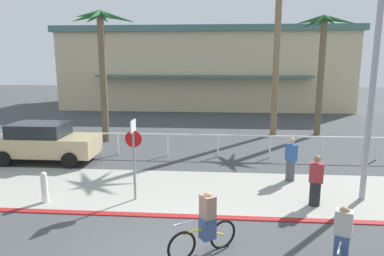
{
  "coord_description": "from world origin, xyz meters",
  "views": [
    {
      "loc": [
        1.19,
        -7.05,
        4.4
      ],
      "look_at": [
        0.17,
        6.0,
        1.81
      ],
      "focal_mm": 32.98,
      "sensor_mm": 36.0,
      "label": 1
    }
  ],
  "objects": [
    {
      "name": "cyclist_teal_1",
      "position": [
        3.73,
        -0.23,
        0.69
      ],
      "size": [
        0.79,
        1.69,
        1.5
      ],
      "color": "black",
      "rests_on": "ground"
    },
    {
      "name": "building_backdrop",
      "position": [
        -0.18,
        27.14,
        3.54
      ],
      "size": [
        25.43,
        11.69,
        7.05
      ],
      "color": "beige",
      "rests_on": "ground"
    },
    {
      "name": "bollard_2",
      "position": [
        -4.16,
        2.86,
        0.52
      ],
      "size": [
        0.2,
        0.2,
        1.0
      ],
      "color": "white",
      "rests_on": "ground"
    },
    {
      "name": "car_tan_1",
      "position": [
        -6.31,
        7.19,
        0.87
      ],
      "size": [
        4.4,
        2.02,
        1.69
      ],
      "color": "tan",
      "rests_on": "ground"
    },
    {
      "name": "cyclist_yellow_0",
      "position": [
        0.92,
        0.36,
        0.69
      ],
      "size": [
        1.53,
        1.08,
        1.5
      ],
      "color": "black",
      "rests_on": "ground"
    },
    {
      "name": "pedestrian_1",
      "position": [
        4.11,
        3.27,
        0.72
      ],
      "size": [
        0.45,
        0.38,
        1.58
      ],
      "color": "#232326",
      "rests_on": "ground"
    },
    {
      "name": "ground_plane",
      "position": [
        0.0,
        10.0,
        0.0
      ],
      "size": [
        80.0,
        80.0,
        0.0
      ],
      "primitive_type": "plane",
      "color": "#424447"
    },
    {
      "name": "sidewalk_strip",
      "position": [
        0.0,
        4.2,
        0.01
      ],
      "size": [
        44.0,
        4.0,
        0.02
      ],
      "primitive_type": "cube",
      "color": "#9E9E93",
      "rests_on": "ground"
    },
    {
      "name": "rail_fence",
      "position": [
        -0.0,
        8.5,
        0.84
      ],
      "size": [
        25.56,
        0.08,
        1.04
      ],
      "color": "white",
      "rests_on": "ground"
    },
    {
      "name": "stop_sign_bike_lane",
      "position": [
        -1.42,
        3.29,
        1.68
      ],
      "size": [
        0.52,
        0.56,
        2.56
      ],
      "color": "gray",
      "rests_on": "ground"
    },
    {
      "name": "streetlight_curb",
      "position": [
        5.74,
        3.64,
        4.28
      ],
      "size": [
        0.24,
        2.54,
        7.5
      ],
      "color": "#9EA0A5",
      "rests_on": "ground"
    },
    {
      "name": "palm_tree_2",
      "position": [
        4.33,
        13.49,
        7.16
      ],
      "size": [
        3.07,
        2.99,
        9.85
      ],
      "color": "#846B4C",
      "rests_on": "ground"
    },
    {
      "name": "curb_paint",
      "position": [
        0.0,
        2.2,
        0.01
      ],
      "size": [
        44.0,
        0.24,
        0.03
      ],
      "primitive_type": "cube",
      "color": "maroon",
      "rests_on": "ground"
    },
    {
      "name": "palm_tree_1",
      "position": [
        -4.88,
        11.17,
        5.22
      ],
      "size": [
        3.41,
        3.02,
        6.82
      ],
      "color": "brown",
      "rests_on": "ground"
    },
    {
      "name": "pedestrian_0",
      "position": [
        3.8,
        5.46,
        0.75
      ],
      "size": [
        0.43,
        0.47,
        1.63
      ],
      "color": "#4C4C51",
      "rests_on": "ground"
    },
    {
      "name": "palm_tree_3",
      "position": [
        6.92,
        13.7,
        5.16
      ],
      "size": [
        3.45,
        3.1,
        6.78
      ],
      "color": "brown",
      "rests_on": "ground"
    }
  ]
}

